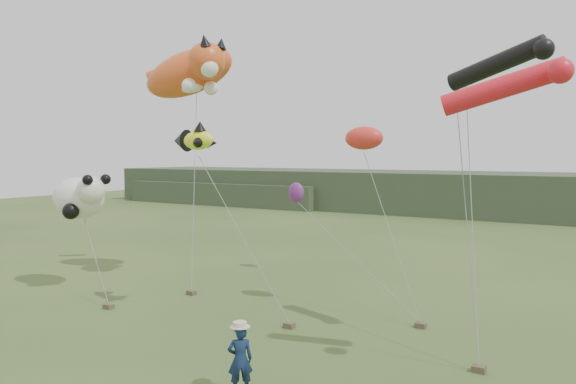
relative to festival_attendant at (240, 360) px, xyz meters
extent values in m
plane|color=#385123|center=(-2.06, 0.19, -0.84)|extent=(120.00, 120.00, 0.00)
cube|color=#2D3D28|center=(-2.06, 45.19, 1.16)|extent=(90.00, 12.00, 4.00)
cube|color=#2D3D28|center=(-32.06, 42.19, 0.41)|extent=(25.00, 8.00, 2.50)
imported|color=#112143|center=(0.00, 0.00, 0.00)|extent=(0.72, 0.72, 1.69)
cube|color=brown|center=(-7.41, 6.68, -0.75)|extent=(0.35, 0.28, 0.18)
cube|color=brown|center=(-1.65, 5.00, -0.75)|extent=(0.35, 0.28, 0.18)
cube|color=brown|center=(4.64, 4.40, -0.75)|extent=(0.35, 0.28, 0.18)
cube|color=brown|center=(-8.67, 3.45, -0.75)|extent=(0.35, 0.28, 0.18)
cube|color=brown|center=(2.09, 7.32, -0.75)|extent=(0.35, 0.28, 0.18)
ellipsoid|color=#DC521F|center=(-9.58, 9.16, 8.70)|extent=(5.07, 3.42, 3.17)
sphere|color=#DC521F|center=(-7.79, 8.26, 8.96)|extent=(1.61, 1.61, 1.61)
cone|color=black|center=(-7.53, 7.82, 9.72)|extent=(0.50, 0.61, 0.60)
cone|color=black|center=(-7.35, 8.71, 9.72)|extent=(0.50, 0.58, 0.57)
sphere|color=white|center=(-7.44, 8.00, 8.61)|extent=(0.80, 0.80, 0.80)
ellipsoid|color=white|center=(-9.40, 8.89, 7.98)|extent=(1.57, 0.79, 0.49)
sphere|color=white|center=(-8.33, 7.73, 7.89)|extent=(0.62, 0.62, 0.62)
sphere|color=white|center=(-8.15, 8.98, 7.89)|extent=(0.62, 0.62, 0.62)
cylinder|color=#DC521F|center=(-11.90, 9.87, 9.05)|extent=(1.66, 1.22, 0.97)
ellipsoid|color=#F8FF20|center=(-5.14, 4.56, 5.45)|extent=(1.28, 0.56, 0.71)
cone|color=black|center=(-6.22, 4.83, 5.45)|extent=(0.64, 0.82, 0.81)
cone|color=black|center=(-5.05, 4.56, 5.95)|extent=(0.45, 0.45, 0.36)
cone|color=black|center=(-4.87, 4.11, 5.36)|extent=(0.47, 0.50, 0.36)
cone|color=black|center=(-4.87, 5.01, 5.36)|extent=(0.47, 0.50, 0.36)
cylinder|color=black|center=(4.42, 6.76, 7.61)|extent=(3.03, 1.27, 1.36)
sphere|color=black|center=(5.75, 6.29, 7.85)|extent=(0.59, 0.59, 0.59)
cylinder|color=red|center=(5.10, 4.22, 6.65)|extent=(3.08, 1.10, 1.39)
sphere|color=red|center=(6.45, 3.74, 6.89)|extent=(0.60, 0.60, 0.60)
ellipsoid|color=white|center=(-12.45, 5.18, 3.08)|extent=(2.65, 1.77, 1.77)
sphere|color=white|center=(-11.27, 4.89, 3.47)|extent=(1.18, 1.18, 1.18)
sphere|color=black|center=(-10.98, 4.50, 3.91)|extent=(0.43, 0.43, 0.43)
sphere|color=black|center=(-10.88, 5.33, 3.91)|extent=(0.43, 0.43, 0.43)
sphere|color=black|center=(-11.96, 4.40, 2.59)|extent=(0.69, 0.69, 0.69)
sphere|color=black|center=(-13.24, 5.48, 2.69)|extent=(0.69, 0.69, 0.69)
ellipsoid|color=red|center=(-0.41, 8.20, 5.55)|extent=(1.46, 0.85, 0.85)
ellipsoid|color=#6B2572|center=(-6.02, 12.84, 3.08)|extent=(0.82, 0.55, 1.00)
camera|label=1|loc=(7.92, -10.71, 4.97)|focal=35.00mm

